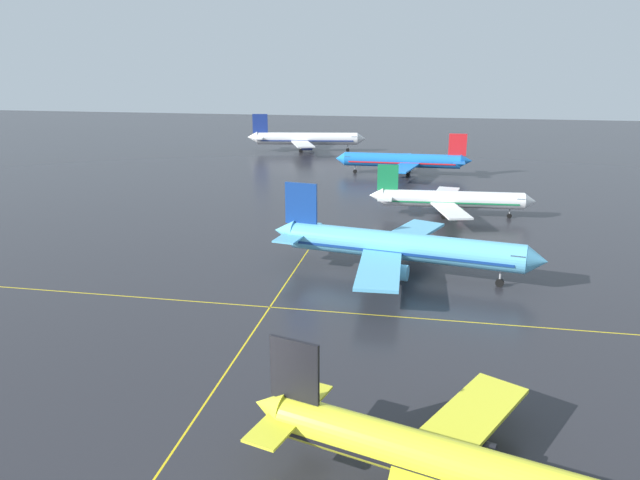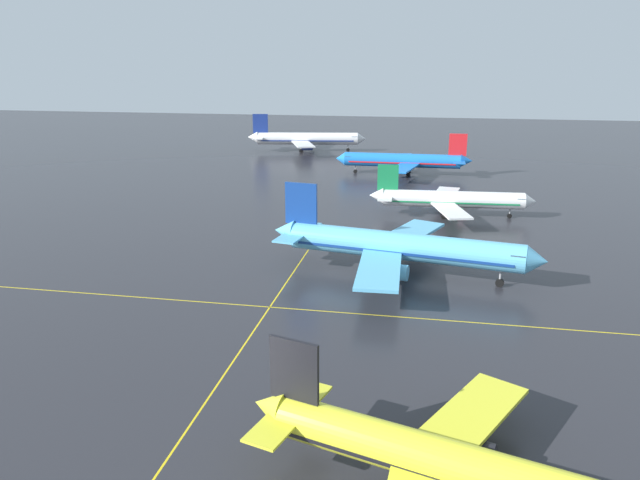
{
  "view_description": "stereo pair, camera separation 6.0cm",
  "coord_description": "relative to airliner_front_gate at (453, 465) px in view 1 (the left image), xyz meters",
  "views": [
    {
      "loc": [
        18.98,
        -29.15,
        29.87
      ],
      "look_at": [
        4.15,
        50.13,
        5.45
      ],
      "focal_mm": 33.64,
      "sensor_mm": 36.0,
      "label": 1
    },
    {
      "loc": [
        19.03,
        -29.14,
        29.87
      ],
      "look_at": [
        4.15,
        50.13,
        5.45
      ],
      "focal_mm": 33.64,
      "sensor_mm": 36.0,
      "label": 2
    }
  ],
  "objects": [
    {
      "name": "airliner_second_row",
      "position": [
        -6.42,
        46.69,
        0.79
      ],
      "size": [
        39.59,
        33.72,
        12.34
      ],
      "color": "#5BB7E5",
      "rests_on": "ground"
    },
    {
      "name": "airliner_far_right_stand",
      "position": [
        -44.42,
        161.95,
        0.79
      ],
      "size": [
        39.7,
        33.87,
        12.36
      ],
      "color": "white",
      "rests_on": "ground"
    },
    {
      "name": "airliner_front_gate",
      "position": [
        0.0,
        0.0,
        0.0
      ],
      "size": [
        31.72,
        27.06,
        10.03
      ],
      "color": "yellow",
      "rests_on": "ground"
    },
    {
      "name": "taxiway_markings",
      "position": [
        -21.53,
        11.57,
        -3.42
      ],
      "size": [
        141.89,
        88.07,
        0.01
      ],
      "color": "yellow",
      "rests_on": "ground"
    },
    {
      "name": "airliner_third_row",
      "position": [
        1.5,
        81.98,
        0.01
      ],
      "size": [
        32.33,
        27.86,
        10.05
      ],
      "color": "white",
      "rests_on": "ground"
    },
    {
      "name": "airliner_far_left_stand",
      "position": [
        -9.86,
        124.9,
        0.43
      ],
      "size": [
        36.17,
        31.34,
        11.29
      ],
      "color": "blue",
      "rests_on": "ground"
    }
  ]
}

